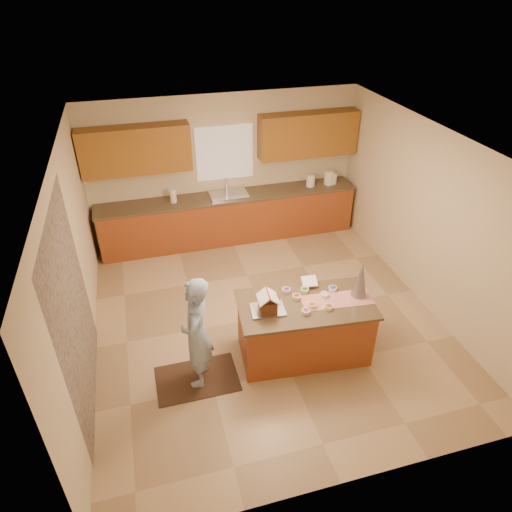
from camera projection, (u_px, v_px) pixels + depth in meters
name	position (u px, v px, depth m)	size (l,w,h in m)	color
floor	(266.00, 317.00, 6.96)	(5.50, 5.50, 0.00)	tan
ceiling	(268.00, 145.00, 5.50)	(5.50, 5.50, 0.00)	silver
wall_back	(225.00, 168.00, 8.46)	(5.50, 5.50, 0.00)	beige
wall_front	(356.00, 396.00, 4.00)	(5.50, 5.50, 0.00)	beige
wall_left	(75.00, 269.00, 5.67)	(5.50, 5.50, 0.00)	beige
wall_right	(428.00, 218.00, 6.79)	(5.50, 5.50, 0.00)	beige
stone_accent	(74.00, 315.00, 5.08)	(2.50, 2.50, 0.00)	gray
window_curtain	(224.00, 153.00, 8.27)	(1.05, 0.03, 1.00)	white
back_counter_base	(230.00, 218.00, 8.71)	(4.80, 0.60, 0.88)	brown
back_counter_top	(229.00, 197.00, 8.46)	(4.85, 0.63, 0.04)	brown
upper_cabinet_left	(136.00, 150.00, 7.67)	(1.85, 0.35, 0.80)	#9D6C21
upper_cabinet_right	(308.00, 135.00, 8.36)	(1.85, 0.35, 0.80)	#9D6C21
sink	(229.00, 197.00, 8.46)	(0.70, 0.45, 0.12)	silver
faucet	(227.00, 185.00, 8.52)	(0.03, 0.03, 0.28)	silver
island_base	(304.00, 330.00, 6.11)	(1.68, 0.84, 0.82)	brown
island_top	(306.00, 305.00, 5.88)	(1.75, 0.91, 0.04)	brown
table_runner	(337.00, 300.00, 5.93)	(0.93, 0.34, 0.01)	#B41F0C
baking_tray	(268.00, 310.00, 5.75)	(0.43, 0.32, 0.02)	silver
cookbook	(309.00, 281.00, 6.14)	(0.20, 0.02, 0.17)	white
tinsel_tree	(361.00, 280.00, 5.88)	(0.20, 0.20, 0.51)	#B1B0BD
rug	(197.00, 379.00, 5.92)	(1.05, 0.68, 0.01)	black
boy	(197.00, 333.00, 5.51)	(0.56, 0.37, 1.55)	#91ABCE
canister_a	(311.00, 181.00, 8.75)	(0.16, 0.16, 0.23)	white
canister_b	(329.00, 178.00, 8.82)	(0.19, 0.19, 0.27)	white
canister_c	(333.00, 179.00, 8.86)	(0.14, 0.14, 0.21)	white
paper_towel	(173.00, 196.00, 8.15)	(0.11, 0.11, 0.25)	white
gingerbread_house	(268.00, 303.00, 5.69)	(0.28, 0.28, 0.26)	brown
candy_bowls	(311.00, 298.00, 5.93)	(0.72, 0.59, 0.05)	orange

